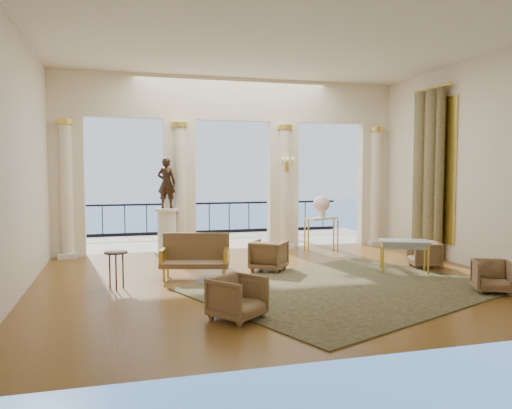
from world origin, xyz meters
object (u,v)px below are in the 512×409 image
object	(u,v)px
settee	(195,256)
pedestal	(167,232)
armchair_b	(492,275)
armchair_d	(269,254)
side_table	(116,257)
game_table	(404,244)
console_table	(321,223)
armchair_c	(424,253)
armchair_a	(237,296)
statue	(166,183)

from	to	relation	value
settee	pedestal	bearing A→B (deg)	111.06
armchair_b	armchair_d	bearing A→B (deg)	165.95
settee	side_table	size ratio (longest dim) A/B	2.11
armchair_b	side_table	world-z (taller)	side_table
armchair_b	game_table	size ratio (longest dim) A/B	0.56
console_table	side_table	distance (m)	5.95
armchair_c	settee	bearing A→B (deg)	-77.87
armchair_a	pedestal	world-z (taller)	pedestal
statue	side_table	size ratio (longest dim) A/B	1.86
settee	game_table	world-z (taller)	settee
armchair_c	settee	world-z (taller)	settee
armchair_d	console_table	world-z (taller)	console_table
game_table	statue	bearing A→B (deg)	166.66
settee	statue	bearing A→B (deg)	111.06
console_table	settee	bearing A→B (deg)	-170.65
side_table	armchair_b	bearing A→B (deg)	-17.68
settee	armchair_a	bearing A→B (deg)	-70.98
statue	console_table	world-z (taller)	statue
statue	console_table	bearing A→B (deg)	-163.56
armchair_b	settee	bearing A→B (deg)	180.00
armchair_a	statue	world-z (taller)	statue
pedestal	statue	size ratio (longest dim) A/B	0.93
console_table	side_table	bearing A→B (deg)	-174.40
settee	console_table	size ratio (longest dim) A/B	1.43
armchair_d	side_table	xyz separation A→B (m)	(-3.09, -0.84, 0.22)
settee	statue	size ratio (longest dim) A/B	1.13
armchair_d	side_table	bearing A→B (deg)	51.50
armchair_a	armchair_c	world-z (taller)	armchair_a
pedestal	side_table	xyz separation A→B (m)	(-1.21, -3.40, 0.01)
armchair_b	game_table	world-z (taller)	game_table
armchair_b	side_table	bearing A→B (deg)	-169.91
armchair_d	console_table	distance (m)	2.98
game_table	console_table	xyz separation A→B (m)	(-0.55, 3.06, 0.13)
game_table	console_table	size ratio (longest dim) A/B	1.12
armchair_d	game_table	xyz separation A→B (m)	(2.62, -0.96, 0.25)
armchair_c	game_table	xyz separation A→B (m)	(-0.75, -0.41, 0.29)
armchair_a	armchair_b	size ratio (longest dim) A/B	1.09
armchair_b	pedestal	world-z (taller)	pedestal
armchair_a	statue	size ratio (longest dim) A/B	0.54
armchair_c	armchair_d	distance (m)	3.42
armchair_c	console_table	distance (m)	2.98
armchair_b	statue	xyz separation A→B (m)	(-5.06, 5.39, 1.48)
armchair_c	pedestal	xyz separation A→B (m)	(-5.26, 3.10, 0.25)
armchair_c	armchair_a	bearing A→B (deg)	-46.67
armchair_b	side_table	xyz separation A→B (m)	(-6.26, 2.00, 0.26)
armchair_b	console_table	xyz separation A→B (m)	(-1.10, 4.94, 0.42)
armchair_d	settee	xyz separation A→B (m)	(-1.60, -0.32, 0.08)
game_table	side_table	xyz separation A→B (m)	(-5.71, 0.11, -0.03)
armchair_a	armchair_c	size ratio (longest dim) A/B	1.09
armchair_d	side_table	world-z (taller)	armchair_d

